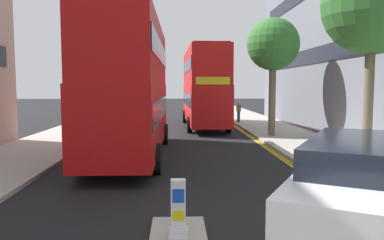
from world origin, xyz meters
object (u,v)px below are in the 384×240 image
pedestrian_far (239,111)px  double_decker_bus_oncoming (204,85)px  double_decker_bus_away (131,85)px  taxi_minivan (365,208)px  keep_left_bollard (178,211)px

pedestrian_far → double_decker_bus_oncoming: bearing=-142.2°
double_decker_bus_away → taxi_minivan: size_ratio=2.12×
double_decker_bus_away → pedestrian_far: (6.79, 13.62, -2.04)m
double_decker_bus_oncoming → pedestrian_far: (2.92, 2.27, -2.04)m
double_decker_bus_away → taxi_minivan: double_decker_bus_away is taller
keep_left_bollard → pedestrian_far: size_ratio=0.69×
double_decker_bus_oncoming → pedestrian_far: double_decker_bus_oncoming is taller
double_decker_bus_oncoming → taxi_minivan: (0.97, -21.70, -1.96)m
keep_left_bollard → double_decker_bus_away: size_ratio=0.10×
double_decker_bus_away → pedestrian_far: double_decker_bus_away is taller
double_decker_bus_oncoming → pedestrian_far: 4.22m
keep_left_bollard → taxi_minivan: taxi_minivan is taller
double_decker_bus_oncoming → pedestrian_far: bearing=37.8°
double_decker_bus_away → double_decker_bus_oncoming: bearing=71.2°
taxi_minivan → pedestrian_far: size_ratio=3.15×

